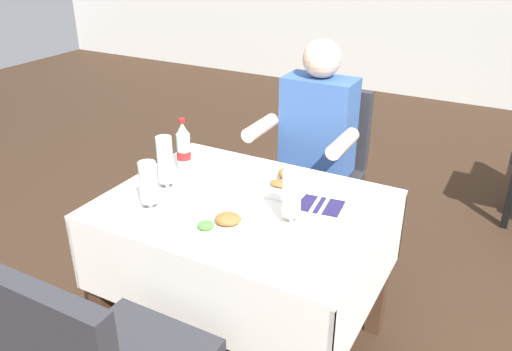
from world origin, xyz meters
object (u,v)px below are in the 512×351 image
at_px(beer_glass_left, 292,197).
at_px(plate_far_diner, 284,182).
at_px(beer_glass_middle, 165,163).
at_px(chair_far_diner_seat, 319,169).
at_px(seated_diner_far, 313,149).
at_px(plate_near_camera, 222,224).
at_px(main_dining_table, 245,239).
at_px(cola_bottle_primary, 184,149).
at_px(beer_glass_right, 149,186).
at_px(napkin_cutlery_set, 320,205).

bearing_deg(beer_glass_left, plate_far_diner, 121.02).
bearing_deg(plate_far_diner, beer_glass_middle, -148.35).
xyz_separation_m(chair_far_diner_seat, beer_glass_left, (0.23, -0.87, 0.29)).
distance_m(seated_diner_far, plate_near_camera, 0.92).
xyz_separation_m(main_dining_table, cola_bottle_primary, (-0.39, 0.13, 0.28)).
distance_m(beer_glass_right, napkin_cutlery_set, 0.68).
distance_m(plate_near_camera, napkin_cutlery_set, 0.42).
bearing_deg(beer_glass_middle, beer_glass_right, -73.45).
height_order(plate_near_camera, beer_glass_right, beer_glass_right).
xyz_separation_m(main_dining_table, seated_diner_far, (0.00, 0.71, 0.15)).
bearing_deg(plate_far_diner, chair_far_diner_seat, 96.88).
distance_m(plate_far_diner, cola_bottle_primary, 0.48).
xyz_separation_m(plate_far_diner, beer_glass_middle, (-0.42, -0.26, 0.10)).
distance_m(chair_far_diner_seat, beer_glass_middle, 0.98).
relative_size(main_dining_table, chair_far_diner_seat, 1.14).
xyz_separation_m(cola_bottle_primary, napkin_cutlery_set, (0.67, -0.01, -0.11)).
bearing_deg(beer_glass_middle, chair_far_diner_seat, 67.99).
xyz_separation_m(chair_far_diner_seat, plate_near_camera, (0.02, -1.03, 0.20)).
height_order(seated_diner_far, plate_far_diner, seated_diner_far).
bearing_deg(main_dining_table, napkin_cutlery_set, 23.36).
xyz_separation_m(seated_diner_far, cola_bottle_primary, (-0.39, -0.58, 0.14)).
relative_size(main_dining_table, napkin_cutlery_set, 5.70).
bearing_deg(beer_glass_middle, seated_diner_far, 65.17).
bearing_deg(beer_glass_left, main_dining_table, 167.94).
distance_m(main_dining_table, plate_far_diner, 0.30).
xyz_separation_m(plate_near_camera, beer_glass_left, (0.21, 0.16, 0.09)).
bearing_deg(seated_diner_far, plate_near_camera, -88.64).
xyz_separation_m(plate_near_camera, napkin_cutlery_set, (0.26, 0.33, -0.01)).
bearing_deg(plate_far_diner, napkin_cutlery_set, -23.92).
height_order(beer_glass_left, napkin_cutlery_set, beer_glass_left).
bearing_deg(beer_glass_left, napkin_cutlery_set, 73.72).
xyz_separation_m(chair_far_diner_seat, beer_glass_right, (-0.30, -1.04, 0.28)).
relative_size(main_dining_table, plate_far_diner, 4.38).
relative_size(seated_diner_far, beer_glass_middle, 5.37).
xyz_separation_m(beer_glass_middle, cola_bottle_primary, (-0.04, 0.18, -0.01)).
bearing_deg(chair_far_diner_seat, plate_near_camera, -88.77).
relative_size(chair_far_diner_seat, plate_near_camera, 4.17).
bearing_deg(plate_far_diner, cola_bottle_primary, -169.79).
xyz_separation_m(plate_near_camera, beer_glass_middle, (-0.37, 0.16, 0.10)).
bearing_deg(chair_far_diner_seat, plate_far_diner, -83.12).
relative_size(chair_far_diner_seat, cola_bottle_primary, 3.84).
height_order(main_dining_table, napkin_cutlery_set, napkin_cutlery_set).
distance_m(seated_diner_far, beer_glass_middle, 0.85).
relative_size(beer_glass_middle, beer_glass_right, 1.17).
height_order(beer_glass_middle, cola_bottle_primary, cola_bottle_primary).
relative_size(main_dining_table, beer_glass_right, 5.50).
height_order(plate_near_camera, napkin_cutlery_set, plate_near_camera).
height_order(plate_near_camera, beer_glass_middle, beer_glass_middle).
xyz_separation_m(chair_far_diner_seat, plate_far_diner, (0.07, -0.61, 0.20)).
bearing_deg(beer_glass_middle, main_dining_table, 7.66).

